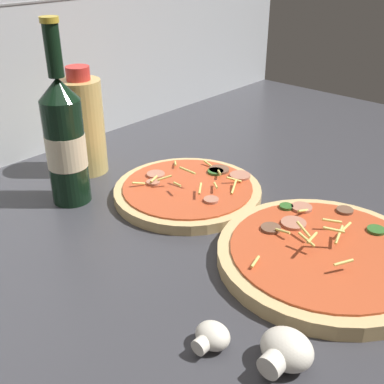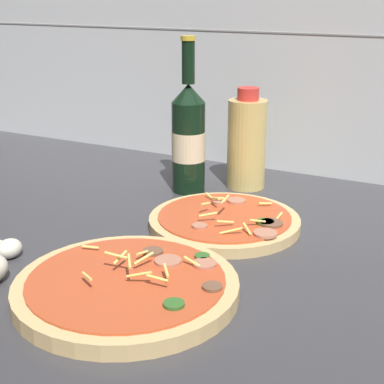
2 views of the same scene
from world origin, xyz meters
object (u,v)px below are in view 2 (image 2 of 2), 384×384
object	(u,v)px
pizza_far	(225,221)
beer_bottle	(188,137)
mushroom_right	(8,248)
oil_bottle	(247,142)
pizza_near	(127,287)

from	to	relation	value
pizza_far	beer_bottle	xyz separation A→B (cm)	(-13.28, 13.02, 9.31)
beer_bottle	mushroom_right	bearing A→B (deg)	-103.87
pizza_far	beer_bottle	world-z (taller)	beer_bottle
oil_bottle	mushroom_right	size ratio (longest dim) A/B	4.66
oil_bottle	mushroom_right	xyz separation A→B (cm)	(-17.58, -43.98, -7.28)
beer_bottle	oil_bottle	distance (cm)	11.17
beer_bottle	mushroom_right	world-z (taller)	beer_bottle
pizza_near	mushroom_right	world-z (taller)	pizza_near
mushroom_right	pizza_near	bearing A→B (deg)	-4.04
mushroom_right	oil_bottle	bearing A→B (deg)	68.21
pizza_near	pizza_far	bearing A→B (deg)	86.24
oil_bottle	mushroom_right	world-z (taller)	oil_bottle
pizza_far	mushroom_right	distance (cm)	32.73
pizza_near	oil_bottle	distance (cm)	46.16
oil_bottle	beer_bottle	bearing A→B (deg)	-140.06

